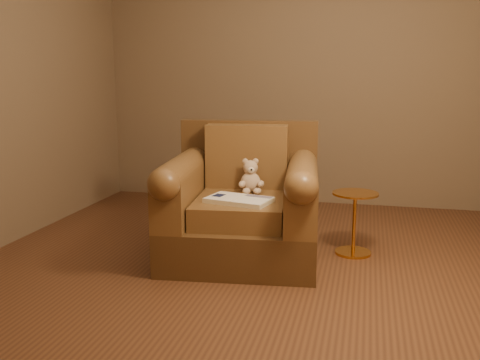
# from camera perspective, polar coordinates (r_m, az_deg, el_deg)

# --- Properties ---
(floor) EXTENTS (4.00, 4.00, 0.00)m
(floor) POSITION_cam_1_polar(r_m,az_deg,el_deg) (4.02, 0.81, -8.67)
(floor) COLOR brown
(floor) RESTS_ON ground
(room) EXTENTS (4.02, 4.02, 2.71)m
(room) POSITION_cam_1_polar(r_m,az_deg,el_deg) (3.79, 0.89, 16.46)
(room) COLOR #79624A
(room) RESTS_ON ground
(armchair) EXTENTS (1.22, 1.17, 1.00)m
(armchair) POSITION_cam_1_polar(r_m,az_deg,el_deg) (4.04, 0.27, -2.83)
(armchair) COLOR #51351B
(armchair) RESTS_ON floor
(teddy_bear) EXTENTS (0.19, 0.22, 0.27)m
(teddy_bear) POSITION_cam_1_polar(r_m,az_deg,el_deg) (4.08, 1.15, 0.06)
(teddy_bear) COLOR tan
(teddy_bear) RESTS_ON armchair
(guidebook) EXTENTS (0.49, 0.36, 0.04)m
(guidebook) POSITION_cam_1_polar(r_m,az_deg,el_deg) (3.78, -0.12, -2.14)
(guidebook) COLOR beige
(guidebook) RESTS_ON armchair
(side_table) EXTENTS (0.35, 0.35, 0.49)m
(side_table) POSITION_cam_1_polar(r_m,az_deg,el_deg) (4.20, 12.09, -4.31)
(side_table) COLOR gold
(side_table) RESTS_ON floor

